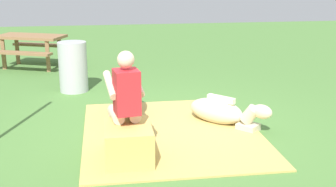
{
  "coord_description": "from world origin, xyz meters",
  "views": [
    {
      "loc": [
        -5.94,
        0.87,
        2.23
      ],
      "look_at": [
        -0.16,
        0.0,
        0.55
      ],
      "focal_mm": 47.12,
      "sensor_mm": 36.0,
      "label": 1
    }
  ],
  "objects_px": {
    "water_barrel": "(73,67)",
    "picnic_bench": "(31,43)",
    "person_seated": "(125,99)",
    "pony_standing": "(129,84)",
    "hay_bale": "(128,143)",
    "pony_lying": "(222,112)"
  },
  "relations": [
    {
      "from": "pony_lying",
      "to": "picnic_bench",
      "type": "xyz_separation_m",
      "value": [
        4.33,
        3.29,
        0.39
      ]
    },
    {
      "from": "hay_bale",
      "to": "picnic_bench",
      "type": "relative_size",
      "value": 0.39
    },
    {
      "from": "person_seated",
      "to": "picnic_bench",
      "type": "height_order",
      "value": "person_seated"
    },
    {
      "from": "person_seated",
      "to": "pony_standing",
      "type": "relative_size",
      "value": 0.98
    },
    {
      "from": "person_seated",
      "to": "pony_standing",
      "type": "xyz_separation_m",
      "value": [
        1.33,
        -0.13,
        -0.16
      ]
    },
    {
      "from": "person_seated",
      "to": "water_barrel",
      "type": "distance_m",
      "value": 3.19
    },
    {
      "from": "water_barrel",
      "to": "picnic_bench",
      "type": "distance_m",
      "value": 2.41
    },
    {
      "from": "hay_bale",
      "to": "pony_standing",
      "type": "relative_size",
      "value": 0.54
    },
    {
      "from": "pony_standing",
      "to": "pony_lying",
      "type": "distance_m",
      "value": 1.43
    },
    {
      "from": "hay_bale",
      "to": "pony_lying",
      "type": "height_order",
      "value": "hay_bale"
    },
    {
      "from": "person_seated",
      "to": "picnic_bench",
      "type": "bearing_deg",
      "value": 19.28
    },
    {
      "from": "water_barrel",
      "to": "picnic_bench",
      "type": "height_order",
      "value": "water_barrel"
    },
    {
      "from": "hay_bale",
      "to": "pony_lying",
      "type": "distance_m",
      "value": 1.8
    },
    {
      "from": "pony_lying",
      "to": "picnic_bench",
      "type": "height_order",
      "value": "picnic_bench"
    },
    {
      "from": "pony_standing",
      "to": "picnic_bench",
      "type": "xyz_separation_m",
      "value": [
        3.93,
        1.97,
        0.02
      ]
    },
    {
      "from": "pony_standing",
      "to": "picnic_bench",
      "type": "relative_size",
      "value": 0.72
    },
    {
      "from": "pony_standing",
      "to": "pony_lying",
      "type": "relative_size",
      "value": 1.16
    },
    {
      "from": "hay_bale",
      "to": "pony_lying",
      "type": "bearing_deg",
      "value": -53.05
    },
    {
      "from": "person_seated",
      "to": "pony_standing",
      "type": "bearing_deg",
      "value": -5.71
    },
    {
      "from": "picnic_bench",
      "to": "hay_bale",
      "type": "bearing_deg",
      "value": -161.09
    },
    {
      "from": "pony_lying",
      "to": "person_seated",
      "type": "bearing_deg",
      "value": 122.34
    },
    {
      "from": "person_seated",
      "to": "pony_lying",
      "type": "distance_m",
      "value": 1.8
    }
  ]
}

